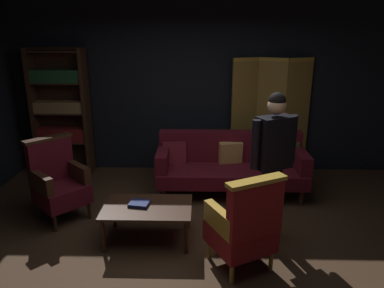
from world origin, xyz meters
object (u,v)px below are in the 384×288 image
object	(u,v)px
armchair_wing_left	(58,181)
book_navy_cloth	(139,204)
velvet_couch	(231,163)
armchair_gilt_accent	(244,225)
coffee_table	(147,210)
standing_figure	(273,153)
bookshelf	(61,110)
folding_screen	(270,115)

from	to	relation	value
armchair_wing_left	book_navy_cloth	xyz separation A→B (m)	(1.10, -0.49, -0.05)
book_navy_cloth	velvet_couch	bearing A→B (deg)	48.71
velvet_couch	armchair_wing_left	bearing A→B (deg)	-160.16
velvet_couch	armchair_gilt_accent	world-z (taller)	armchair_gilt_accent
coffee_table	standing_figure	world-z (taller)	standing_figure
bookshelf	book_navy_cloth	world-z (taller)	bookshelf
coffee_table	armchair_gilt_accent	bearing A→B (deg)	-26.25
folding_screen	standing_figure	bearing A→B (deg)	-99.16
bookshelf	armchair_wing_left	distance (m)	1.71
folding_screen	velvet_couch	distance (m)	1.17
folding_screen	book_navy_cloth	distance (m)	2.82
standing_figure	velvet_couch	bearing A→B (deg)	106.64
velvet_couch	coffee_table	distance (m)	1.68
folding_screen	standing_figure	world-z (taller)	folding_screen
velvet_couch	armchair_gilt_accent	size ratio (longest dim) A/B	2.04
bookshelf	coffee_table	bearing A→B (deg)	-51.10
standing_figure	book_navy_cloth	bearing A→B (deg)	-176.66
coffee_table	book_navy_cloth	size ratio (longest dim) A/B	4.60
armchair_gilt_accent	coffee_table	bearing A→B (deg)	153.75
coffee_table	armchair_gilt_accent	world-z (taller)	armchair_gilt_accent
folding_screen	book_navy_cloth	world-z (taller)	folding_screen
armchair_gilt_accent	armchair_wing_left	xyz separation A→B (m)	(-2.23, 1.02, 0.00)
bookshelf	armchair_gilt_accent	world-z (taller)	bookshelf
bookshelf	standing_figure	world-z (taller)	bookshelf
coffee_table	folding_screen	bearing A→B (deg)	50.79
armchair_gilt_accent	book_navy_cloth	bearing A→B (deg)	154.62
folding_screen	bookshelf	size ratio (longest dim) A/B	0.93
velvet_couch	armchair_wing_left	world-z (taller)	armchair_wing_left
standing_figure	book_navy_cloth	xyz separation A→B (m)	(-1.49, -0.09, -0.59)
standing_figure	book_navy_cloth	size ratio (longest dim) A/B	7.83
armchair_gilt_accent	book_navy_cloth	xyz separation A→B (m)	(-1.13, 0.54, -0.05)
coffee_table	armchair_wing_left	world-z (taller)	armchair_wing_left
armchair_gilt_accent	armchair_wing_left	distance (m)	2.45
velvet_couch	coffee_table	world-z (taller)	velvet_couch
bookshelf	book_navy_cloth	xyz separation A→B (m)	(1.57, -2.03, -0.63)
armchair_wing_left	book_navy_cloth	size ratio (longest dim) A/B	4.78
armchair_gilt_accent	armchair_wing_left	world-z (taller)	same
velvet_couch	armchair_gilt_accent	bearing A→B (deg)	-90.21
armchair_wing_left	standing_figure	distance (m)	2.68
folding_screen	coffee_table	xyz separation A→B (m)	(-1.72, -2.11, -0.61)
armchair_wing_left	book_navy_cloth	distance (m)	1.20
bookshelf	armchair_gilt_accent	distance (m)	3.76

